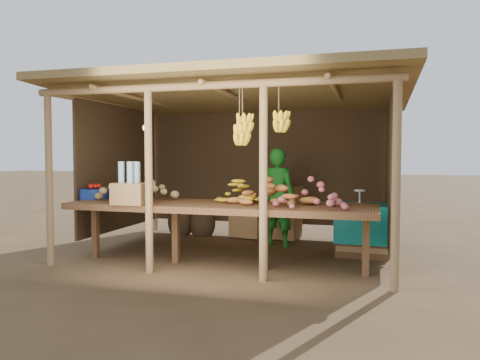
# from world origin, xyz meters

# --- Properties ---
(ground) EXTENTS (60.00, 60.00, 0.00)m
(ground) POSITION_xyz_m (0.00, 0.00, 0.00)
(ground) COLOR brown
(ground) RESTS_ON ground
(stall_structure) EXTENTS (4.70, 3.50, 2.43)m
(stall_structure) POSITION_xyz_m (0.02, 0.13, 1.93)
(stall_structure) COLOR #A17C53
(stall_structure) RESTS_ON ground
(counter) EXTENTS (3.90, 1.05, 0.80)m
(counter) POSITION_xyz_m (0.00, -0.95, 0.74)
(counter) COLOR brown
(counter) RESTS_ON ground
(potato_heap) EXTENTS (1.13, 0.77, 0.37)m
(potato_heap) POSITION_xyz_m (-1.19, -0.87, 0.98)
(potato_heap) COLOR #9F8352
(potato_heap) RESTS_ON counter
(sweet_potato_heap) EXTENTS (1.11, 0.84, 0.36)m
(sweet_potato_heap) POSITION_xyz_m (0.68, -0.86, 0.98)
(sweet_potato_heap) COLOR #C27132
(sweet_potato_heap) RESTS_ON counter
(onion_heap) EXTENTS (0.91, 0.64, 0.36)m
(onion_heap) POSITION_xyz_m (1.18, -1.11, 0.98)
(onion_heap) COLOR #B6585D
(onion_heap) RESTS_ON counter
(banana_pile) EXTENTS (0.64, 0.51, 0.35)m
(banana_pile) POSITION_xyz_m (0.16, -0.79, 0.97)
(banana_pile) COLOR yellow
(banana_pile) RESTS_ON counter
(tomato_basin) EXTENTS (0.41, 0.41, 0.21)m
(tomato_basin) POSITION_xyz_m (-1.90, -0.82, 0.89)
(tomato_basin) COLOR navy
(tomato_basin) RESTS_ON counter
(bottle_box) EXTENTS (0.43, 0.34, 0.53)m
(bottle_box) POSITION_xyz_m (-1.02, -1.34, 1.00)
(bottle_box) COLOR #A27548
(bottle_box) RESTS_ON counter
(vendor) EXTENTS (0.62, 0.47, 1.52)m
(vendor) POSITION_xyz_m (0.45, 0.54, 0.76)
(vendor) COLOR #197320
(vendor) RESTS_ON ground
(tarp_crate) EXTENTS (0.84, 0.74, 0.95)m
(tarp_crate) POSITION_xyz_m (1.75, 0.23, 0.39)
(tarp_crate) COLOR brown
(tarp_crate) RESTS_ON ground
(carton_stack) EXTENTS (1.23, 0.55, 0.87)m
(carton_stack) POSITION_xyz_m (0.22, 1.16, 0.38)
(carton_stack) COLOR #A27548
(carton_stack) RESTS_ON ground
(burlap_sacks) EXTENTS (0.87, 0.46, 0.62)m
(burlap_sacks) POSITION_xyz_m (-1.22, 1.13, 0.27)
(burlap_sacks) COLOR #4A3622
(burlap_sacks) RESTS_ON ground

